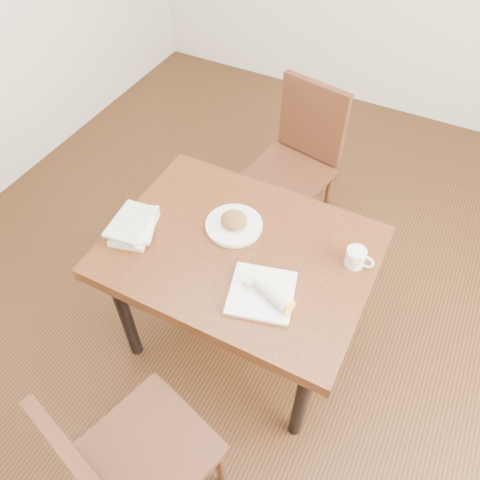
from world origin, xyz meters
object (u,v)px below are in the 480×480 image
at_px(chair_near, 126,462).
at_px(coffee_mug, 356,257).
at_px(chair_far, 299,156).
at_px(table, 240,261).
at_px(plate_burrito, 266,293).
at_px(plate_scone, 234,223).
at_px(book_stack, 134,225).

distance_m(chair_near, coffee_mug, 1.13).
bearing_deg(chair_far, table, -84.26).
height_order(chair_far, plate_burrito, chair_far).
bearing_deg(coffee_mug, plate_burrito, -129.30).
relative_size(chair_far, coffee_mug, 7.97).
bearing_deg(plate_scone, chair_near, -84.74).
bearing_deg(chair_far, book_stack, -109.00).
relative_size(table, plate_burrito, 3.68).
bearing_deg(chair_near, table, 90.84).
bearing_deg(book_stack, plate_burrito, -4.99).
relative_size(chair_near, book_stack, 3.58).
relative_size(chair_near, coffee_mug, 7.97).
xyz_separation_m(chair_near, coffee_mug, (0.44, 1.01, 0.24)).
distance_m(plate_burrito, book_stack, 0.65).
xyz_separation_m(chair_near, chair_far, (-0.10, 1.79, 0.00)).
xyz_separation_m(table, chair_far, (-0.09, 0.91, -0.11)).
height_order(chair_far, book_stack, chair_far).
bearing_deg(table, chair_far, 95.74).
distance_m(plate_scone, book_stack, 0.43).
height_order(table, plate_scone, plate_scone).
distance_m(table, plate_scone, 0.16).
bearing_deg(plate_burrito, chair_far, 104.95).
bearing_deg(book_stack, coffee_mug, 15.75).
distance_m(plate_scone, plate_burrito, 0.38).
distance_m(chair_far, plate_burrito, 1.15).
distance_m(plate_scone, coffee_mug, 0.53).
bearing_deg(book_stack, chair_near, -58.77).
bearing_deg(chair_near, plate_scone, 95.26).
distance_m(chair_near, plate_burrito, 0.76).
relative_size(chair_far, book_stack, 3.58).
relative_size(chair_near, chair_far, 1.00).
bearing_deg(table, book_stack, -165.29).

